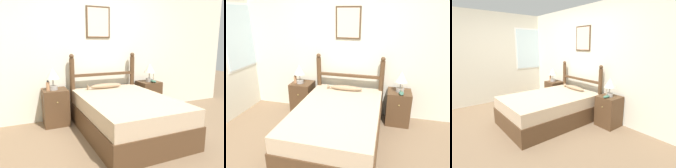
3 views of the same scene
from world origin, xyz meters
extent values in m
plane|color=#7A6047|center=(0.00, 0.00, 0.00)|extent=(16.00, 16.00, 0.00)
cube|color=beige|center=(0.00, 1.73, 1.27)|extent=(6.40, 0.06, 2.55)
cube|color=#4C3823|center=(0.00, 1.69, 1.80)|extent=(0.47, 0.02, 0.58)
cube|color=beige|center=(0.00, 1.68, 1.80)|extent=(0.41, 0.01, 0.52)
cube|color=#4C331E|center=(0.06, 0.64, 0.17)|extent=(1.33, 1.96, 0.35)
cube|color=tan|center=(0.06, 0.64, 0.46)|extent=(1.29, 1.92, 0.24)
cylinder|color=#4C331E|center=(-0.56, 1.57, 0.57)|extent=(0.09, 0.09, 1.15)
sphere|color=#4C331E|center=(-0.56, 1.57, 1.19)|extent=(0.09, 0.09, 0.09)
cylinder|color=#4C331E|center=(0.68, 1.57, 0.57)|extent=(0.09, 0.09, 1.15)
sphere|color=#4C331E|center=(0.68, 1.57, 1.19)|extent=(0.09, 0.09, 0.09)
cube|color=#4C331E|center=(0.06, 1.57, 0.83)|extent=(1.24, 0.06, 0.05)
cube|color=#4C331E|center=(-0.89, 1.46, 0.32)|extent=(0.42, 0.41, 0.63)
sphere|color=tan|center=(-0.89, 1.25, 0.45)|extent=(0.02, 0.02, 0.02)
cube|color=#4C331E|center=(1.02, 1.46, 0.32)|extent=(0.42, 0.41, 0.63)
sphere|color=tan|center=(1.02, 1.25, 0.45)|extent=(0.02, 0.02, 0.02)
cylinder|color=gray|center=(-0.92, 1.44, 0.67)|extent=(0.14, 0.14, 0.07)
cylinder|color=gray|center=(-0.92, 1.44, 0.76)|extent=(0.02, 0.02, 0.12)
cone|color=beige|center=(-0.92, 1.44, 0.91)|extent=(0.23, 0.23, 0.19)
cylinder|color=gray|center=(1.02, 1.45, 0.67)|extent=(0.14, 0.14, 0.07)
cylinder|color=gray|center=(1.02, 1.45, 0.76)|extent=(0.02, 0.02, 0.12)
cone|color=beige|center=(1.02, 1.45, 0.91)|extent=(0.23, 0.23, 0.19)
cylinder|color=tan|center=(-1.01, 1.41, 0.70)|extent=(0.06, 0.06, 0.14)
sphere|color=#333338|center=(-1.01, 1.41, 0.79)|extent=(0.04, 0.04, 0.04)
ellipsoid|color=#386651|center=(1.04, 1.33, 0.66)|extent=(0.08, 0.17, 0.05)
cylinder|color=#997F56|center=(1.04, 1.33, 0.74)|extent=(0.01, 0.01, 0.13)
ellipsoid|color=#997A5B|center=(0.04, 1.40, 0.63)|extent=(0.62, 0.13, 0.10)
cone|color=#997A5B|center=(-0.30, 1.40, 0.63)|extent=(0.06, 0.09, 0.09)
camera|label=1|loc=(-1.49, -2.29, 1.43)|focal=35.00mm
camera|label=2|loc=(0.77, -2.06, 1.99)|focal=32.00mm
camera|label=3|loc=(3.07, -1.38, 1.64)|focal=28.00mm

